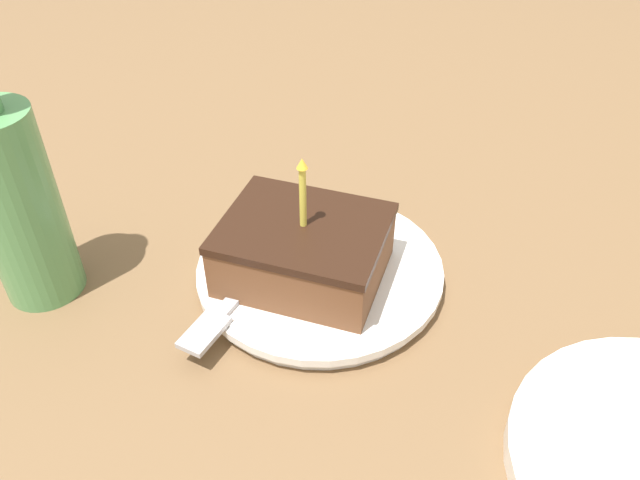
{
  "coord_description": "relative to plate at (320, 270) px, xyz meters",
  "views": [
    {
      "loc": [
        -0.43,
        -0.16,
        0.4
      ],
      "look_at": [
        -0.02,
        -0.03,
        0.05
      ],
      "focal_mm": 35.0,
      "sensor_mm": 36.0,
      "label": 1
    }
  ],
  "objects": [
    {
      "name": "plate",
      "position": [
        0.0,
        0.0,
        0.0
      ],
      "size": [
        0.23,
        0.23,
        0.02
      ],
      "color": "white",
      "rests_on": "ground_plane"
    },
    {
      "name": "fork",
      "position": [
        -0.06,
        0.05,
        0.01
      ],
      "size": [
        0.19,
        0.05,
        0.0
      ],
      "color": "#B2B2B7",
      "rests_on": "plate"
    },
    {
      "name": "cake_slice",
      "position": [
        -0.02,
        0.01,
        0.04
      ],
      "size": [
        0.11,
        0.14,
        0.12
      ],
      "color": "brown",
      "rests_on": "plate"
    },
    {
      "name": "ground_plane",
      "position": [
        0.02,
        0.03,
        -0.03
      ],
      "size": [
        2.4,
        2.4,
        0.04
      ],
      "color": "brown",
      "rests_on": "ground"
    },
    {
      "name": "bottle",
      "position": [
        -0.09,
        0.23,
        0.09
      ],
      "size": [
        0.07,
        0.07,
        0.24
      ],
      "color": "#599959",
      "rests_on": "ground_plane"
    }
  ]
}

